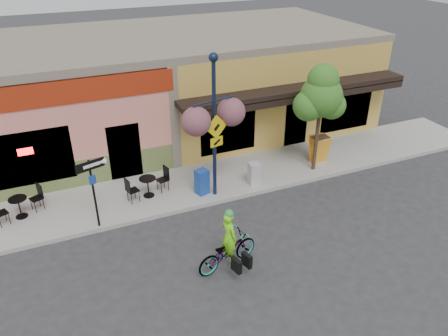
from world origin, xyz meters
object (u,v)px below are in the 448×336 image
newspaper_box_blue (202,182)px  newspaper_box_grey (254,174)px  lamp_post (214,129)px  street_tree (319,119)px  building (169,84)px  cyclist_rider (229,244)px  one_way_sign (94,194)px  bicycle (227,251)px

newspaper_box_blue → newspaper_box_grey: bearing=-21.7°
lamp_post → newspaper_box_blue: bearing=138.8°
newspaper_box_grey → street_tree: street_tree is taller
newspaper_box_blue → newspaper_box_grey: size_ratio=1.09×
newspaper_box_blue → street_tree: (4.68, -0.05, 1.66)m
building → lamp_post: 6.56m
newspaper_box_grey → street_tree: 3.17m
cyclist_rider → street_tree: street_tree is taller
building → one_way_sign: 8.26m
bicycle → lamp_post: size_ratio=0.39×
building → newspaper_box_blue: bearing=-97.1°
street_tree → newspaper_box_grey: bearing=-178.1°
one_way_sign → newspaper_box_blue: 3.83m
street_tree → one_way_sign: bearing=-176.7°
newspaper_box_blue → street_tree: 4.96m
bicycle → newspaper_box_blue: bearing=-23.4°
building → street_tree: bearing=-58.6°
lamp_post → street_tree: 4.30m
newspaper_box_grey → one_way_sign: bearing=-174.8°
cyclist_rider → lamp_post: lamp_post is taller
street_tree → newspaper_box_blue: bearing=179.4°
newspaper_box_grey → cyclist_rider: bearing=-124.7°
lamp_post → newspaper_box_grey: lamp_post is taller
one_way_sign → newspaper_box_grey: (5.73, 0.40, -0.75)m
cyclist_rider → newspaper_box_blue: cyclist_rider is taller
one_way_sign → cyclist_rider: bearing=-62.7°
building → lamp_post: size_ratio=3.59×
one_way_sign → bicycle: bearing=-63.2°
newspaper_box_blue → newspaper_box_grey: newspaper_box_blue is taller
bicycle → one_way_sign: one_way_sign is taller
building → one_way_sign: size_ratio=7.71×
building → street_tree: 7.46m
cyclist_rider → lamp_post: 4.12m
building → lamp_post: (-0.39, -6.53, 0.43)m
lamp_post → cyclist_rider: bearing=-119.3°
bicycle → street_tree: bearing=-68.9°
building → street_tree: (3.89, -6.37, 0.02)m
bicycle → cyclist_rider: (0.05, 0.00, 0.26)m
one_way_sign → newspaper_box_blue: size_ratio=2.53×
lamp_post → street_tree: size_ratio=1.19×
bicycle → newspaper_box_blue: (0.65, 3.72, 0.10)m
cyclist_rider → street_tree: size_ratio=0.36×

